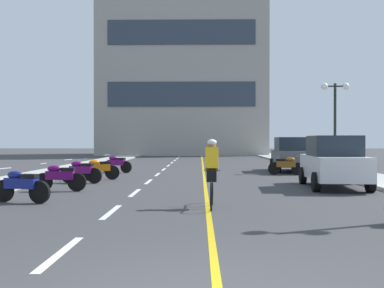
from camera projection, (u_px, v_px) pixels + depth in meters
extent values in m
plane|color=#38383A|center=(199.00, 171.00, 25.96)|extent=(140.00, 140.00, 0.00)
cube|color=#A8A8A3|center=(82.00, 166.00, 29.07)|extent=(2.40, 72.00, 0.12)
cube|color=#A8A8A3|center=(317.00, 167.00, 28.84)|extent=(2.40, 72.00, 0.12)
cube|color=silver|center=(61.00, 253.00, 6.99)|extent=(0.14, 2.20, 0.01)
cube|color=silver|center=(111.00, 212.00, 10.99)|extent=(0.14, 2.20, 0.01)
cube|color=silver|center=(135.00, 193.00, 14.99)|extent=(0.14, 2.20, 0.01)
cube|color=silver|center=(149.00, 182.00, 18.99)|extent=(0.14, 2.20, 0.01)
cube|color=silver|center=(157.00, 174.00, 22.99)|extent=(0.14, 2.20, 0.01)
cube|color=silver|center=(164.00, 169.00, 26.99)|extent=(0.14, 2.20, 0.01)
cube|color=silver|center=(168.00, 166.00, 30.99)|extent=(0.14, 2.20, 0.01)
cube|color=silver|center=(172.00, 163.00, 34.99)|extent=(0.14, 2.20, 0.01)
cube|color=silver|center=(175.00, 160.00, 38.99)|extent=(0.14, 2.20, 0.01)
cube|color=silver|center=(177.00, 158.00, 42.99)|extent=(0.14, 2.20, 0.01)
cube|color=silver|center=(179.00, 157.00, 46.99)|extent=(0.14, 2.20, 0.01)
cube|color=silver|center=(181.00, 156.00, 50.99)|extent=(0.14, 2.20, 0.01)
cube|color=gold|center=(203.00, 167.00, 28.95)|extent=(0.12, 66.00, 0.01)
cube|color=#9E998E|center=(183.00, 60.00, 54.61)|extent=(18.52, 9.43, 21.70)
cube|color=#2D3847|center=(181.00, 94.00, 49.88)|extent=(15.56, 0.10, 2.60)
cube|color=#2D3847|center=(181.00, 32.00, 49.83)|extent=(15.56, 0.10, 2.60)
cylinder|color=black|center=(335.00, 127.00, 24.76)|extent=(0.14, 0.14, 4.51)
cylinder|color=black|center=(335.00, 86.00, 24.74)|extent=(1.10, 0.08, 0.08)
sphere|color=white|center=(325.00, 86.00, 24.75)|extent=(0.36, 0.36, 0.36)
sphere|color=white|center=(346.00, 86.00, 24.73)|extent=(0.36, 0.36, 0.36)
cylinder|color=black|center=(303.00, 175.00, 18.03)|extent=(0.26, 0.65, 0.64)
cylinder|color=black|center=(348.00, 176.00, 17.90)|extent=(0.26, 0.65, 0.64)
cylinder|color=black|center=(316.00, 182.00, 15.24)|extent=(0.26, 0.65, 0.64)
cylinder|color=black|center=(370.00, 182.00, 15.11)|extent=(0.26, 0.65, 0.64)
cube|color=silver|center=(334.00, 167.00, 16.57)|extent=(1.96, 4.30, 0.80)
cube|color=#1E2833|center=(334.00, 146.00, 16.56)|extent=(1.70, 2.30, 0.70)
cylinder|color=black|center=(272.00, 164.00, 26.65)|extent=(0.25, 0.65, 0.64)
cylinder|color=black|center=(303.00, 164.00, 26.54)|extent=(0.25, 0.65, 0.64)
cylinder|color=black|center=(278.00, 167.00, 23.85)|extent=(0.25, 0.65, 0.64)
cylinder|color=black|center=(313.00, 167.00, 23.75)|extent=(0.25, 0.65, 0.64)
cube|color=#4C5156|center=(291.00, 158.00, 25.19)|extent=(1.88, 4.27, 0.80)
cube|color=#1E2833|center=(291.00, 144.00, 25.19)|extent=(1.65, 2.27, 0.70)
cylinder|color=black|center=(4.00, 191.00, 12.75)|extent=(0.61, 0.25, 0.60)
cylinder|color=black|center=(40.00, 192.00, 12.46)|extent=(0.61, 0.25, 0.60)
cube|color=navy|center=(21.00, 183.00, 12.60)|extent=(0.94, 0.50, 0.28)
ellipsoid|color=navy|center=(15.00, 175.00, 12.65)|extent=(0.49, 0.34, 0.22)
cube|color=black|center=(30.00, 176.00, 12.53)|extent=(0.49, 0.34, 0.10)
cylinder|color=silver|center=(4.00, 169.00, 12.75)|extent=(0.18, 0.59, 0.03)
cylinder|color=black|center=(43.00, 182.00, 15.43)|extent=(0.60, 0.10, 0.60)
cylinder|color=black|center=(77.00, 182.00, 15.41)|extent=(0.60, 0.10, 0.60)
cube|color=#590C59|center=(60.00, 175.00, 15.42)|extent=(0.90, 0.29, 0.28)
ellipsoid|color=#590C59|center=(54.00, 169.00, 15.42)|extent=(0.44, 0.24, 0.22)
cube|color=black|center=(68.00, 169.00, 15.41)|extent=(0.44, 0.24, 0.10)
cylinder|color=silver|center=(43.00, 164.00, 15.43)|extent=(0.03, 0.60, 0.03)
cylinder|color=black|center=(68.00, 175.00, 18.49)|extent=(0.61, 0.23, 0.60)
cylinder|color=black|center=(94.00, 176.00, 18.23)|extent=(0.61, 0.23, 0.60)
cube|color=#590C59|center=(81.00, 170.00, 18.36)|extent=(0.94, 0.47, 0.28)
ellipsoid|color=#590C59|center=(77.00, 164.00, 18.40)|extent=(0.48, 0.33, 0.22)
cube|color=black|center=(87.00, 165.00, 18.30)|extent=(0.48, 0.33, 0.10)
cylinder|color=silver|center=(68.00, 160.00, 18.48)|extent=(0.16, 0.59, 0.03)
cylinder|color=black|center=(86.00, 173.00, 19.63)|extent=(0.60, 0.29, 0.60)
cylinder|color=black|center=(112.00, 173.00, 19.98)|extent=(0.60, 0.29, 0.60)
cube|color=orange|center=(99.00, 168.00, 19.80)|extent=(0.94, 0.56, 0.28)
ellipsoid|color=orange|center=(94.00, 162.00, 19.74)|extent=(0.49, 0.37, 0.22)
cube|color=black|center=(105.00, 163.00, 19.88)|extent=(0.49, 0.37, 0.10)
cylinder|color=silver|center=(86.00, 159.00, 19.63)|extent=(0.22, 0.58, 0.03)
cylinder|color=black|center=(298.00, 169.00, 22.55)|extent=(0.61, 0.19, 0.60)
cylinder|color=black|center=(274.00, 169.00, 22.73)|extent=(0.61, 0.19, 0.60)
cube|color=brown|center=(286.00, 164.00, 22.64)|extent=(0.93, 0.41, 0.28)
ellipsoid|color=brown|center=(290.00, 160.00, 22.61)|extent=(0.47, 0.30, 0.22)
cube|color=black|center=(281.00, 160.00, 22.68)|extent=(0.47, 0.30, 0.10)
cylinder|color=silver|center=(298.00, 156.00, 22.55)|extent=(0.12, 0.60, 0.03)
cylinder|color=black|center=(107.00, 167.00, 24.41)|extent=(0.60, 0.27, 0.60)
cylinder|color=black|center=(126.00, 167.00, 24.07)|extent=(0.60, 0.27, 0.60)
cube|color=#590C59|center=(116.00, 163.00, 24.24)|extent=(0.94, 0.54, 0.28)
ellipsoid|color=#590C59|center=(113.00, 158.00, 24.30)|extent=(0.49, 0.36, 0.22)
cube|color=black|center=(121.00, 159.00, 24.16)|extent=(0.49, 0.36, 0.10)
cylinder|color=silver|center=(107.00, 155.00, 24.41)|extent=(0.21, 0.58, 0.03)
torus|color=black|center=(212.00, 191.00, 12.28)|extent=(0.08, 0.72, 0.72)
torus|color=black|center=(211.00, 196.00, 11.23)|extent=(0.08, 0.72, 0.72)
cylinder|color=blue|center=(212.00, 182.00, 11.72)|extent=(0.09, 0.95, 0.04)
cube|color=black|center=(212.00, 173.00, 11.57)|extent=(0.11, 0.20, 0.06)
cylinder|color=blue|center=(212.00, 170.00, 12.17)|extent=(0.42, 0.05, 0.03)
cube|color=black|center=(212.00, 176.00, 11.62)|extent=(0.26, 0.37, 0.28)
cube|color=yellow|center=(212.00, 159.00, 11.77)|extent=(0.34, 0.47, 0.61)
sphere|color=#8C6647|center=(212.00, 145.00, 11.90)|extent=(0.20, 0.20, 0.20)
ellipsoid|color=white|center=(212.00, 142.00, 11.90)|extent=(0.24, 0.26, 0.16)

